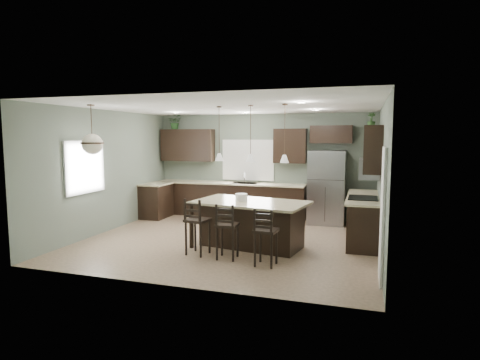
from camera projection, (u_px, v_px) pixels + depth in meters
name	position (u px, v px, depth m)	size (l,w,h in m)	color
ground	(230.00, 240.00, 8.53)	(6.00, 6.00, 0.00)	#9E8466
pantry_door	(382.00, 214.00, 6.06)	(0.04, 0.82, 2.04)	white
window_back	(248.00, 160.00, 11.07)	(1.35, 0.02, 1.00)	white
window_left	(84.00, 167.00, 8.49)	(0.02, 1.10, 1.00)	white
left_return_cabs	(156.00, 201.00, 10.89)	(0.60, 0.90, 0.90)	black
left_return_countertop	(157.00, 184.00, 10.84)	(0.66, 0.96, 0.04)	#BFB190
back_lower_cabs	(229.00, 200.00, 11.05)	(4.20, 0.60, 0.90)	black
back_countertop	(229.00, 183.00, 10.98)	(4.20, 0.66, 0.04)	#BFB190
sink_inset	(245.00, 183.00, 10.85)	(0.70, 0.45, 0.01)	gray
faucet	(245.00, 178.00, 10.81)	(0.02, 0.02, 0.28)	silver
back_upper_left	(188.00, 145.00, 11.40)	(1.55, 0.34, 0.90)	black
back_upper_right	(290.00, 146.00, 10.52)	(0.85, 0.34, 0.90)	black
fridge_header	(331.00, 134.00, 10.18)	(1.05, 0.34, 0.45)	black
right_lower_cabs	(363.00, 219.00, 8.50)	(0.60, 2.35, 0.90)	black
right_countertop	(363.00, 197.00, 8.46)	(0.66, 2.35, 0.04)	#BFB190
cooktop	(363.00, 198.00, 8.19)	(0.58, 0.75, 0.02)	black
wall_oven_front	(348.00, 221.00, 8.33)	(0.01, 0.72, 0.60)	gray
right_upper_cabs	(372.00, 148.00, 8.30)	(0.34, 2.35, 0.90)	black
microwave	(369.00, 169.00, 8.10)	(0.40, 0.75, 0.40)	gray
refrigerator	(327.00, 187.00, 10.07)	(0.90, 0.74, 1.85)	gray
kitchen_island	(250.00, 225.00, 7.92)	(2.19, 1.24, 0.92)	black
serving_dish	(241.00, 197.00, 7.95)	(0.24, 0.24, 0.14)	white
bar_stool_left	(198.00, 226.00, 7.44)	(0.40, 0.40, 1.07)	black
bar_stool_center	(227.00, 231.00, 7.17)	(0.38, 0.38, 1.02)	black
bar_stool_right	(266.00, 237.00, 6.78)	(0.37, 0.37, 1.00)	black
pendant_left	(219.00, 134.00, 8.04)	(0.17, 0.17, 1.10)	white
pendant_center	(251.00, 134.00, 7.73)	(0.17, 0.17, 1.10)	white
pendant_right	(285.00, 133.00, 7.41)	(0.17, 0.17, 1.10)	white
chandelier	(92.00, 129.00, 7.59)	(0.43, 0.43, 0.95)	beige
plant_back_left	(175.00, 122.00, 11.41)	(0.37, 0.32, 0.41)	#244C21
plant_right_wall	(371.00, 120.00, 9.14)	(0.19, 0.19, 0.34)	#2E5525
room_shell	(230.00, 160.00, 8.34)	(6.00, 6.00, 6.00)	slate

